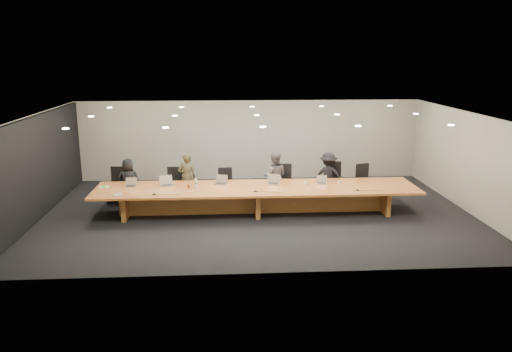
{
  "coord_description": "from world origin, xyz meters",
  "views": [
    {
      "loc": [
        -0.88,
        -13.44,
        4.4
      ],
      "look_at": [
        0.0,
        0.3,
        1.0
      ],
      "focal_mm": 35.0,
      "sensor_mm": 36.0,
      "label": 1
    }
  ],
  "objects": [
    {
      "name": "person_c",
      "position": [
        0.62,
        1.19,
        0.76
      ],
      "size": [
        0.83,
        0.7,
        1.52
      ],
      "primitive_type": "imported",
      "rotation": [
        0.0,
        0.0,
        2.96
      ],
      "color": "#4F4F51",
      "rests_on": "ground"
    },
    {
      "name": "lime_gadget",
      "position": [
        -4.27,
        0.29,
        0.78
      ],
      "size": [
        0.19,
        0.15,
        0.03
      ],
      "primitive_type": "cube",
      "rotation": [
        0.0,
        0.0,
        -0.42
      ],
      "color": "#5BD137",
      "rests_on": "notepad"
    },
    {
      "name": "left_wall_panel",
      "position": [
        -5.94,
        0.0,
        1.37
      ],
      "size": [
        0.08,
        7.84,
        2.74
      ],
      "primitive_type": "cube",
      "color": "black",
      "rests_on": "ground"
    },
    {
      "name": "chair_far_right",
      "position": [
        3.48,
        1.27,
        0.54
      ],
      "size": [
        0.7,
        0.7,
        1.08
      ],
      "primitive_type": null,
      "rotation": [
        0.0,
        0.0,
        0.33
      ],
      "color": "black",
      "rests_on": "ground"
    },
    {
      "name": "paper_cup_far",
      "position": [
        2.39,
        0.24,
        0.79
      ],
      "size": [
        0.08,
        0.08,
        0.08
      ],
      "primitive_type": "cone",
      "rotation": [
        0.0,
        0.0,
        0.21
      ],
      "color": "white",
      "rests_on": "conference_table"
    },
    {
      "name": "mic_left",
      "position": [
        -2.76,
        -0.57,
        0.76
      ],
      "size": [
        0.13,
        0.13,
        0.03
      ],
      "primitive_type": "cone",
      "rotation": [
        0.0,
        0.0,
        -0.3
      ],
      "color": "black",
      "rests_on": "conference_table"
    },
    {
      "name": "conference_table",
      "position": [
        0.0,
        0.0,
        0.52
      ],
      "size": [
        9.0,
        1.8,
        0.75
      ],
      "color": "#9C5422",
      "rests_on": "ground"
    },
    {
      "name": "chair_left",
      "position": [
        -2.42,
        1.27,
        0.53
      ],
      "size": [
        0.55,
        0.55,
        1.06
      ],
      "primitive_type": null,
      "rotation": [
        0.0,
        0.0,
        -0.03
      ],
      "color": "black",
      "rests_on": "ground"
    },
    {
      "name": "mic_center",
      "position": [
        -0.06,
        -0.45,
        0.77
      ],
      "size": [
        0.13,
        0.13,
        0.03
      ],
      "primitive_type": "cone",
      "rotation": [
        0.0,
        0.0,
        0.01
      ],
      "color": "black",
      "rests_on": "conference_table"
    },
    {
      "name": "laptop_b",
      "position": [
        -2.52,
        0.31,
        0.89
      ],
      "size": [
        0.44,
        0.38,
        0.29
      ],
      "primitive_type": null,
      "rotation": [
        0.0,
        0.0,
        0.37
      ],
      "color": "#BEAF91",
      "rests_on": "conference_table"
    },
    {
      "name": "ground",
      "position": [
        0.0,
        0.0,
        0.0
      ],
      "size": [
        12.0,
        12.0,
        0.0
      ],
      "primitive_type": "plane",
      "color": "black",
      "rests_on": "ground"
    },
    {
      "name": "av_box",
      "position": [
        -3.71,
        -0.63,
        0.77
      ],
      "size": [
        0.27,
        0.24,
        0.03
      ],
      "primitive_type": "cube",
      "rotation": [
        0.0,
        0.0,
        0.35
      ],
      "color": "#B5B4BA",
      "rests_on": "conference_table"
    },
    {
      "name": "mic_right",
      "position": [
        2.73,
        -0.52,
        0.76
      ],
      "size": [
        0.13,
        0.13,
        0.03
      ],
      "primitive_type": "cone",
      "rotation": [
        0.0,
        0.0,
        0.07
      ],
      "color": "black",
      "rests_on": "conference_table"
    },
    {
      "name": "person_d",
      "position": [
        2.27,
        1.23,
        0.73
      ],
      "size": [
        1.05,
        0.75,
        1.47
      ],
      "primitive_type": "imported",
      "rotation": [
        0.0,
        0.0,
        2.9
      ],
      "color": "black",
      "rests_on": "ground"
    },
    {
      "name": "chair_far_left",
      "position": [
        -4.13,
        1.31,
        0.54
      ],
      "size": [
        0.59,
        0.59,
        1.08
      ],
      "primitive_type": null,
      "rotation": [
        0.0,
        0.0,
        -0.08
      ],
      "color": "black",
      "rests_on": "ground"
    },
    {
      "name": "laptop_c",
      "position": [
        -1.01,
        0.4,
        0.88
      ],
      "size": [
        0.39,
        0.32,
        0.26
      ],
      "primitive_type": null,
      "rotation": [
        0.0,
        0.0,
        -0.27
      ],
      "color": "tan",
      "rests_on": "conference_table"
    },
    {
      "name": "amber_mug",
      "position": [
        -1.9,
        0.03,
        0.79
      ],
      "size": [
        0.08,
        0.08,
        0.09
      ],
      "primitive_type": "cylinder",
      "rotation": [
        0.0,
        0.0,
        0.18
      ],
      "color": "#662C12",
      "rests_on": "conference_table"
    },
    {
      "name": "water_bottle",
      "position": [
        -1.7,
        0.13,
        0.87
      ],
      "size": [
        0.08,
        0.08,
        0.23
      ],
      "primitive_type": "cylinder",
      "rotation": [
        0.0,
        0.0,
        -0.07
      ],
      "color": "silver",
      "rests_on": "conference_table"
    },
    {
      "name": "notepad",
      "position": [
        -4.28,
        0.3,
        0.76
      ],
      "size": [
        0.29,
        0.25,
        0.01
      ],
      "primitive_type": "cube",
      "rotation": [
        0.0,
        0.0,
        0.26
      ],
      "color": "silver",
      "rests_on": "conference_table"
    },
    {
      "name": "chair_right",
      "position": [
        2.46,
        1.3,
        0.58
      ],
      "size": [
        0.69,
        0.69,
        1.16
      ],
      "primitive_type": null,
      "rotation": [
        0.0,
        0.0,
        -0.18
      ],
      "color": "black",
      "rests_on": "ground"
    },
    {
      "name": "chair_mid_left",
      "position": [
        -0.86,
        1.24,
        0.51
      ],
      "size": [
        0.57,
        0.57,
        1.02
      ],
      "primitive_type": null,
      "rotation": [
        0.0,
        0.0,
        0.1
      ],
      "color": "black",
      "rests_on": "ground"
    },
    {
      "name": "person_b",
      "position": [
        -2.03,
        1.22,
        0.75
      ],
      "size": [
        0.6,
        0.45,
        1.51
      ],
      "primitive_type": "imported",
      "rotation": [
        0.0,
        0.0,
        3.31
      ],
      "color": "#36321D",
      "rests_on": "ground"
    },
    {
      "name": "laptop_d",
      "position": [
        0.5,
        0.29,
        0.89
      ],
      "size": [
        0.4,
        0.33,
        0.28
      ],
      "primitive_type": null,
      "rotation": [
        0.0,
        0.0,
        -0.2
      ],
      "color": "tan",
      "rests_on": "conference_table"
    },
    {
      "name": "laptop_a",
      "position": [
        -3.53,
        0.29,
        0.87
      ],
      "size": [
        0.32,
        0.23,
        0.25
      ],
      "primitive_type": null,
      "rotation": [
        0.0,
        0.0,
        -0.02
      ],
      "color": "#BFAD92",
      "rests_on": "conference_table"
    },
    {
      "name": "person_a",
      "position": [
        -3.75,
        1.16,
        0.69
      ],
      "size": [
        0.7,
        0.49,
        1.37
      ],
      "primitive_type": "imported",
      "rotation": [
        0.0,
        0.0,
        3.22
      ],
      "color": "black",
      "rests_on": "ground"
    },
    {
      "name": "laptop_e",
      "position": [
        1.89,
        0.28,
        0.87
      ],
      "size": [
        0.33,
        0.26,
        0.23
      ],
      "primitive_type": null,
      "rotation": [
        0.0,
        0.0,
        -0.17
      ],
      "color": "tan",
      "rests_on": "conference_table"
    },
    {
      "name": "paper_cup_near",
      "position": [
        1.41,
        0.12,
        0.8
      ],
      "size": [
        0.1,
        0.1,
        0.1
      ],
      "primitive_type": "cone",
      "rotation": [
        0.0,
        0.0,
        0.11
      ],
      "color": "silver",
      "rests_on": "conference_table"
    },
    {
      "name": "chair_mid_right",
      "position": [
        0.91,
        1.18,
        0.56
      ],
      "size": [
        0.63,
        0.63,
        1.13
      ],
      "primitive_type": null,
      "rotation": [
        0.0,
        0.0,
        -0.11
      ],
      "color": "black",
      "rests_on": "ground"
    },
    {
      "name": "back_wall",
      "position": [
        0.0,
        4.0,
        1.4
      ],
      "size": [
        12.0,
        0.02,
        2.8
      ],
      "primitive_type": "cube",
      "color": "#B7B2A6",
      "rests_on": "ground"
    }
  ]
}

